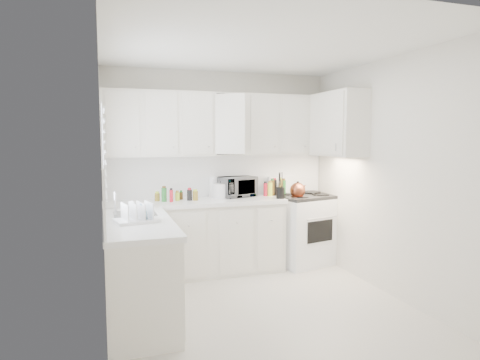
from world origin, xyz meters
name	(u,v)px	position (x,y,z in m)	size (l,w,h in m)	color
floor	(261,309)	(0.00, 0.00, 0.00)	(3.20, 3.20, 0.00)	beige
ceiling	(263,46)	(0.00, 0.00, 2.60)	(3.20, 3.20, 0.00)	white
wall_back	(219,170)	(0.00, 1.60, 1.30)	(3.00, 3.00, 0.00)	silver
wall_front	(354,207)	(0.00, -1.60, 1.30)	(3.00, 3.00, 0.00)	silver
wall_left	(102,187)	(-1.50, 0.00, 1.30)	(3.20, 3.20, 0.00)	silver
wall_right	(390,177)	(1.50, 0.00, 1.30)	(3.20, 3.20, 0.00)	silver
window_blinds	(104,157)	(-1.48, 0.35, 1.55)	(0.06, 0.96, 1.06)	white
lower_cabinets_back	(196,239)	(-0.39, 1.30, 0.45)	(2.22, 0.60, 0.90)	silver
lower_cabinets_left	(138,271)	(-1.20, 0.20, 0.45)	(0.60, 1.60, 0.90)	silver
countertop_back	(196,202)	(-0.39, 1.29, 0.93)	(2.24, 0.64, 0.05)	white
countertop_left	(138,223)	(-1.19, 0.20, 0.93)	(0.64, 1.62, 0.05)	white
backsplash_back	(219,176)	(0.00, 1.59, 1.23)	(2.98, 0.02, 0.55)	white
backsplash_left	(104,193)	(-1.49, 0.20, 1.23)	(0.02, 1.60, 0.55)	white
upper_cabinets_back	(222,156)	(0.00, 1.44, 1.50)	(3.00, 0.33, 0.80)	silver
upper_cabinets_right	(337,156)	(1.33, 0.82, 1.50)	(0.33, 0.90, 0.80)	silver
sink	(135,202)	(-1.19, 0.55, 1.07)	(0.42, 0.38, 0.30)	gray
stove	(304,220)	(1.13, 1.31, 0.61)	(0.79, 0.65, 1.22)	white
tea_kettle	(298,189)	(0.95, 1.15, 1.06)	(0.25, 0.22, 0.23)	maroon
frying_pan	(311,192)	(1.31, 1.47, 0.97)	(0.28, 0.47, 0.04)	black
microwave	(236,184)	(0.20, 1.45, 1.11)	(0.48, 0.27, 0.33)	gray
rice_cooker	(221,189)	(-0.03, 1.40, 1.06)	(0.22, 0.22, 0.22)	white
paper_towel	(214,187)	(-0.10, 1.52, 1.08)	(0.12, 0.12, 0.27)	white
utensil_crock	(280,185)	(0.68, 1.10, 1.13)	(0.12, 0.12, 0.35)	black
dish_rack	(136,211)	(-1.21, 0.11, 1.05)	(0.38, 0.28, 0.21)	white
spice_left_0	(157,195)	(-0.85, 1.42, 1.02)	(0.06, 0.06, 0.13)	olive
spice_left_1	(164,196)	(-0.78, 1.33, 1.02)	(0.06, 0.06, 0.13)	#287A31
spice_left_2	(169,195)	(-0.70, 1.42, 1.02)	(0.06, 0.06, 0.13)	red
spice_left_3	(177,196)	(-0.62, 1.33, 1.02)	(0.06, 0.06, 0.13)	#D2F138
spice_left_4	(181,194)	(-0.55, 1.42, 1.02)	(0.06, 0.06, 0.13)	brown
spice_left_5	(188,195)	(-0.47, 1.33, 1.02)	(0.06, 0.06, 0.13)	black
spice_left_6	(193,194)	(-0.40, 1.42, 1.02)	(0.06, 0.06, 0.13)	olive
sauce_right_0	(263,188)	(0.58, 1.46, 1.05)	(0.06, 0.06, 0.19)	red
sauce_right_1	(268,189)	(0.64, 1.40, 1.05)	(0.06, 0.06, 0.19)	#D2F138
sauce_right_2	(270,188)	(0.69, 1.46, 1.05)	(0.06, 0.06, 0.19)	brown
sauce_right_3	(276,188)	(0.74, 1.40, 1.05)	(0.06, 0.06, 0.19)	black
sauce_right_4	(278,188)	(0.80, 1.46, 1.05)	(0.06, 0.06, 0.19)	olive
sauce_right_5	(283,188)	(0.85, 1.40, 1.05)	(0.06, 0.06, 0.19)	#287A31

